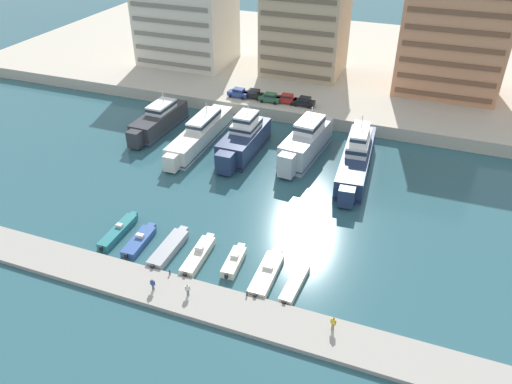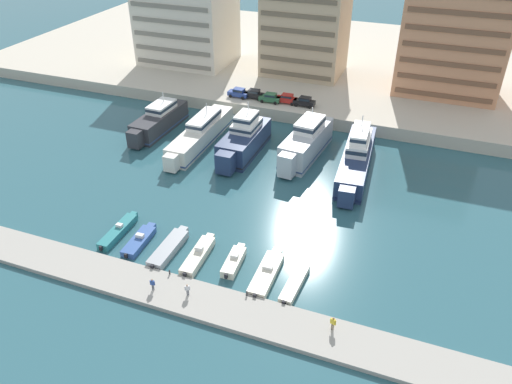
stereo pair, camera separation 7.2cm
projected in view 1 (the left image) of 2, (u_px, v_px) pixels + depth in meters
ground_plane at (291, 240)px, 64.58m from camera, size 400.00×400.00×0.00m
quay_promenade at (378, 66)px, 117.66m from camera, size 180.00×70.00×2.35m
pier_dock at (251, 316)px, 53.29m from camera, size 120.00×5.34×0.54m
yacht_charcoal_far_left at (159, 120)px, 90.55m from camera, size 4.56×16.65×6.64m
yacht_ivory_left at (201, 133)px, 86.48m from camera, size 3.94×22.24×6.29m
yacht_navy_mid_left at (244, 140)px, 83.09m from camera, size 4.98×16.38×8.42m
yacht_silver_center_left at (306, 142)px, 82.11m from camera, size 5.71×17.38×7.86m
yacht_navy_center at (357, 157)px, 78.44m from camera, size 5.60×22.76×8.25m
motorboat_teal_far_left at (119, 231)px, 65.37m from camera, size 1.69×8.24×1.35m
motorboat_blue_left at (140, 241)px, 63.79m from camera, size 2.19×7.08×1.27m
motorboat_grey_mid_left at (169, 248)px, 62.46m from camera, size 2.06×8.43×0.98m
motorboat_cream_center_left at (198, 255)px, 61.25m from camera, size 2.07×8.16×1.58m
motorboat_cream_center at (234, 261)px, 60.32m from camera, size 2.03×6.18×1.39m
motorboat_cream_center_right at (267, 273)px, 58.66m from camera, size 2.36×8.81×1.27m
motorboat_cream_mid_right at (295, 283)px, 57.36m from camera, size 1.87×7.66×0.85m
car_blue_far_left at (238, 92)px, 98.33m from camera, size 4.17×2.07×1.80m
car_black_left at (253, 94)px, 97.83m from camera, size 4.10×1.92×1.80m
car_green_mid_left at (270, 97)px, 96.20m from camera, size 4.12×1.97×1.80m
car_red_center_left at (287, 98)px, 95.81m from camera, size 4.11×1.94×1.80m
car_black_center at (304, 101)px, 94.64m from camera, size 4.12×1.97×1.80m
apartment_block_far_left at (187, 20)px, 112.47m from camera, size 20.25×15.48×20.79m
apartment_block_left at (305, 30)px, 105.94m from camera, size 17.14×12.98×20.49m
apartment_block_mid_left at (454, 37)px, 95.46m from camera, size 19.82×13.22×23.85m
pedestrian_near_edge at (188, 289)px, 55.01m from camera, size 0.53×0.40×1.56m
pedestrian_mid_deck at (153, 284)px, 55.70m from camera, size 0.61×0.27×1.58m
pedestrian_far_side at (333, 322)px, 50.82m from camera, size 0.65×0.35×1.73m
bollard_west at (170, 272)px, 58.19m from camera, size 0.20×0.20×0.61m
bollard_west_mid at (247, 293)px, 55.30m from camera, size 0.20×0.20×0.61m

